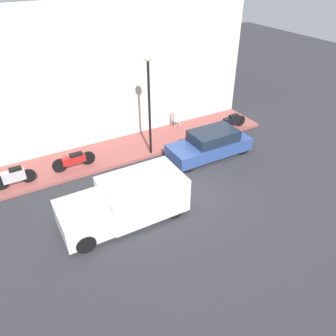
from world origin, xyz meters
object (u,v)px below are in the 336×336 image
Objects in this scene: scooter_silver at (14,177)px; delivery_van at (125,201)px; motorcycle_black at (232,121)px; streetlamp at (149,88)px; cafe_chair at (175,119)px; parked_car at (210,144)px; motorcycle_red at (74,160)px.

delivery_van is at bearing -140.40° from scooter_silver.
motorcycle_black is at bearing -91.13° from scooter_silver.
streetlamp reaches higher than delivery_van.
cafe_chair is at bearing -53.13° from streetlamp.
scooter_silver is at bearing 78.16° from parked_car.
scooter_silver is 0.88× the size of motorcycle_red.
motorcycle_red is at bearing 82.44° from streetlamp.
scooter_silver is 0.36× the size of streetlamp.
scooter_silver is (4.17, 3.45, -0.22)m from delivery_van.
streetlamp is at bearing -38.51° from delivery_van.
streetlamp reaches higher than motorcycle_black.
cafe_chair reaches higher than motorcycle_red.
delivery_van is 4.90× the size of cafe_chair.
motorcycle_black is at bearing -64.71° from delivery_van.
scooter_silver is 7.12m from streetlamp.
cafe_chair is (1.73, 2.81, 0.10)m from motorcycle_black.
cafe_chair is (5.67, -5.53, -0.14)m from delivery_van.
delivery_van is at bearing -169.63° from motorcycle_red.
cafe_chair reaches higher than motorcycle_black.
motorcycle_black is at bearing -92.21° from motorcycle_red.
streetlamp is 5.07× the size of cafe_chair.
motorcycle_red is (0.12, -2.66, -0.04)m from scooter_silver.
parked_car is at bearing -101.84° from scooter_silver.
cafe_chair is (1.50, -8.98, 0.08)m from scooter_silver.
parked_car is at bearing -120.16° from streetlamp.
delivery_van is at bearing 111.96° from parked_car.
parked_car is 4.34× the size of cafe_chair.
motorcycle_red is 6.46m from cafe_chair.
delivery_van reaches higher than motorcycle_black.
scooter_silver is at bearing 88.87° from motorcycle_black.
parked_car is at bearing -68.04° from delivery_van.
scooter_silver reaches higher than motorcycle_black.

